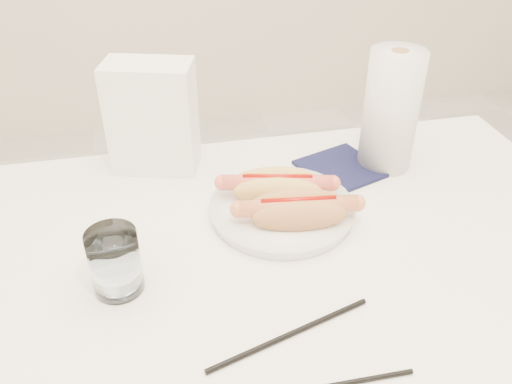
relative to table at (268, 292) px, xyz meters
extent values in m
cube|color=white|center=(0.00, 0.00, 0.04)|extent=(1.20, 0.80, 0.04)
cylinder|color=silver|center=(-0.54, 0.34, -0.34)|extent=(0.04, 0.04, 0.71)
cylinder|color=silver|center=(0.54, 0.34, -0.34)|extent=(0.04, 0.04, 0.71)
cylinder|color=white|center=(0.05, 0.12, 0.07)|extent=(0.32, 0.32, 0.02)
ellipsoid|color=#EBBD5E|center=(0.05, 0.13, 0.11)|extent=(0.16, 0.07, 0.05)
ellipsoid|color=#EBBD5E|center=(0.05, 0.16, 0.11)|extent=(0.16, 0.07, 0.05)
ellipsoid|color=#EBBD5E|center=(0.05, 0.14, 0.09)|extent=(0.15, 0.09, 0.03)
cylinder|color=#EF6454|center=(0.05, 0.14, 0.11)|extent=(0.19, 0.07, 0.03)
cylinder|color=#990A05|center=(0.05, 0.14, 0.12)|extent=(0.12, 0.04, 0.01)
ellipsoid|color=tan|center=(0.06, 0.05, 0.11)|extent=(0.16, 0.06, 0.05)
ellipsoid|color=tan|center=(0.07, 0.09, 0.11)|extent=(0.16, 0.06, 0.05)
ellipsoid|color=tan|center=(0.07, 0.07, 0.09)|extent=(0.15, 0.08, 0.03)
cylinder|color=#DC7A4D|center=(0.07, 0.07, 0.11)|extent=(0.20, 0.05, 0.03)
cylinder|color=#990A05|center=(0.07, 0.07, 0.12)|extent=(0.12, 0.03, 0.01)
cylinder|color=white|center=(-0.23, 0.00, 0.11)|extent=(0.07, 0.07, 0.10)
cylinder|color=black|center=(0.00, -0.14, 0.06)|extent=(0.24, 0.08, 0.01)
cube|color=white|center=(-0.15, 0.33, 0.17)|extent=(0.18, 0.13, 0.21)
cube|color=#111335|center=(0.20, 0.24, 0.06)|extent=(0.18, 0.18, 0.01)
cylinder|color=white|center=(0.29, 0.24, 0.18)|extent=(0.11, 0.11, 0.23)
camera|label=1|loc=(-0.15, -0.60, 0.62)|focal=37.76mm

